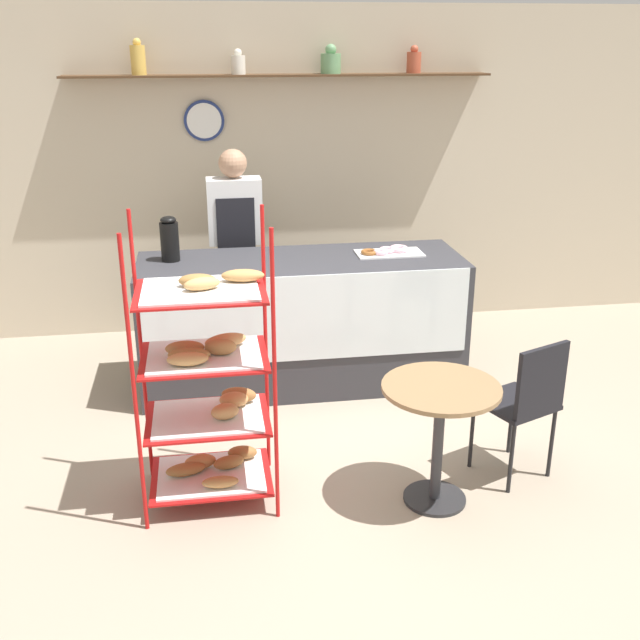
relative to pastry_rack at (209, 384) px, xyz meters
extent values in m
plane|color=gray|center=(0.69, 0.09, -0.69)|extent=(14.00, 14.00, 0.00)
cube|color=beige|center=(0.69, 2.69, 0.66)|extent=(10.00, 0.06, 2.70)
cube|color=#4C331E|center=(0.69, 2.54, 1.46)|extent=(3.41, 0.24, 0.02)
cylinder|color=gold|center=(-0.41, 2.54, 1.58)|extent=(0.11, 0.11, 0.22)
sphere|color=gold|center=(-0.41, 2.54, 1.71)|extent=(0.06, 0.06, 0.06)
cylinder|color=silver|center=(0.35, 2.54, 1.54)|extent=(0.11, 0.11, 0.14)
sphere|color=silver|center=(0.35, 2.54, 1.64)|extent=(0.06, 0.06, 0.06)
cylinder|color=#669966|center=(1.09, 2.54, 1.55)|extent=(0.16, 0.16, 0.15)
sphere|color=#669966|center=(1.09, 2.54, 1.66)|extent=(0.09, 0.09, 0.09)
cylinder|color=#B24C33|center=(1.77, 2.54, 1.56)|extent=(0.12, 0.12, 0.16)
sphere|color=#B24C33|center=(1.77, 2.54, 1.66)|extent=(0.06, 0.06, 0.06)
cylinder|color=navy|center=(0.06, 2.64, 1.11)|extent=(0.33, 0.03, 0.33)
cylinder|color=white|center=(0.06, 2.63, 1.11)|extent=(0.28, 0.00, 0.28)
cube|color=#333338|center=(0.69, 1.42, -0.21)|extent=(2.33, 0.78, 0.95)
cube|color=silver|center=(0.69, 1.02, -0.04)|extent=(2.23, 0.01, 0.61)
cylinder|color=#B71414|center=(-0.37, -0.27, 0.11)|extent=(0.02, 0.02, 1.60)
cylinder|color=#B71414|center=(0.33, -0.27, 0.11)|extent=(0.02, 0.02, 1.60)
cylinder|color=#B71414|center=(-0.37, 0.26, 0.11)|extent=(0.02, 0.02, 1.60)
cylinder|color=#B71414|center=(0.33, 0.26, 0.11)|extent=(0.02, 0.02, 1.60)
cube|color=#B71414|center=(-0.02, -0.01, -0.57)|extent=(0.67, 0.50, 0.01)
cube|color=white|center=(-0.02, -0.01, -0.56)|extent=(0.59, 0.45, 0.01)
ellipsoid|color=olive|center=(0.08, 0.03, -0.51)|extent=(0.19, 0.11, 0.08)
ellipsoid|color=olive|center=(-0.16, 0.00, -0.52)|extent=(0.24, 0.13, 0.07)
ellipsoid|color=#B27F47|center=(0.03, -0.15, -0.52)|extent=(0.20, 0.08, 0.06)
ellipsoid|color=olive|center=(0.17, 0.13, -0.51)|extent=(0.18, 0.11, 0.08)
ellipsoid|color=#B27F47|center=(-0.08, 0.06, -0.51)|extent=(0.18, 0.10, 0.09)
cube|color=#B71414|center=(-0.02, -0.01, -0.20)|extent=(0.67, 0.50, 0.01)
cube|color=white|center=(-0.02, -0.01, -0.19)|extent=(0.59, 0.45, 0.01)
ellipsoid|color=tan|center=(0.08, -0.05, -0.14)|extent=(0.17, 0.12, 0.09)
ellipsoid|color=tan|center=(0.13, 0.08, -0.14)|extent=(0.17, 0.10, 0.09)
ellipsoid|color=olive|center=(0.16, 0.13, -0.14)|extent=(0.21, 0.14, 0.09)
cube|color=#B71414|center=(-0.02, -0.01, 0.16)|extent=(0.67, 0.50, 0.01)
cube|color=white|center=(-0.02, -0.01, 0.17)|extent=(0.59, 0.45, 0.01)
ellipsoid|color=olive|center=(-0.09, -0.10, 0.22)|extent=(0.23, 0.10, 0.08)
ellipsoid|color=tan|center=(-0.10, -0.14, 0.21)|extent=(0.21, 0.10, 0.07)
ellipsoid|color=tan|center=(0.10, 0.07, 0.22)|extent=(0.25, 0.15, 0.08)
ellipsoid|color=#B27F47|center=(0.07, -0.03, 0.22)|extent=(0.18, 0.09, 0.09)
ellipsoid|color=#B27F47|center=(-0.12, 0.00, 0.22)|extent=(0.21, 0.09, 0.08)
cube|color=#B71414|center=(-0.02, -0.01, 0.53)|extent=(0.67, 0.50, 0.01)
cube|color=white|center=(-0.02, -0.01, 0.54)|extent=(0.59, 0.45, 0.01)
ellipsoid|color=tan|center=(-0.01, -0.03, 0.58)|extent=(0.21, 0.14, 0.06)
ellipsoid|color=#B27F47|center=(0.20, 0.08, 0.58)|extent=(0.24, 0.12, 0.07)
ellipsoid|color=olive|center=(-0.03, 0.03, 0.58)|extent=(0.20, 0.11, 0.07)
cube|color=#282833|center=(0.26, 2.07, -0.23)|extent=(0.25, 0.19, 0.93)
cube|color=silver|center=(0.26, 2.07, 0.49)|extent=(0.42, 0.22, 0.50)
cube|color=black|center=(0.26, 1.95, 0.40)|extent=(0.29, 0.01, 0.42)
sphere|color=tan|center=(0.26, 2.07, 0.85)|extent=(0.22, 0.22, 0.22)
cylinder|color=#262628|center=(1.21, -0.25, -0.68)|extent=(0.35, 0.35, 0.02)
cylinder|color=#333338|center=(1.21, -0.25, -0.34)|extent=(0.06, 0.06, 0.66)
cylinder|color=olive|center=(1.21, -0.25, 0.01)|extent=(0.64, 0.64, 0.02)
cylinder|color=black|center=(1.82, 0.18, -0.47)|extent=(0.02, 0.02, 0.44)
cylinder|color=black|center=(1.53, 0.05, -0.47)|extent=(0.02, 0.02, 0.44)
cylinder|color=black|center=(1.95, -0.12, -0.47)|extent=(0.02, 0.02, 0.44)
cylinder|color=black|center=(1.65, -0.24, -0.47)|extent=(0.02, 0.02, 0.44)
cube|color=black|center=(1.74, -0.03, -0.23)|extent=(0.50, 0.50, 0.03)
cube|color=black|center=(1.81, -0.19, -0.02)|extent=(0.34, 0.17, 0.40)
cylinder|color=black|center=(-0.23, 1.53, 0.40)|extent=(0.13, 0.13, 0.27)
ellipsoid|color=black|center=(-0.23, 1.53, 0.56)|extent=(0.11, 0.11, 0.05)
cube|color=white|center=(1.34, 1.45, 0.27)|extent=(0.48, 0.25, 0.01)
torus|color=brown|center=(1.19, 1.44, 0.29)|extent=(0.12, 0.12, 0.03)
torus|color=#EAB2C1|center=(1.33, 1.46, 0.29)|extent=(0.12, 0.12, 0.03)
torus|color=#EAB2C1|center=(1.27, 1.42, 0.29)|extent=(0.11, 0.11, 0.03)
torus|color=#EAB2C1|center=(1.42, 1.47, 0.30)|extent=(0.14, 0.14, 0.04)
camera|label=1|loc=(0.02, -3.68, 1.74)|focal=42.00mm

